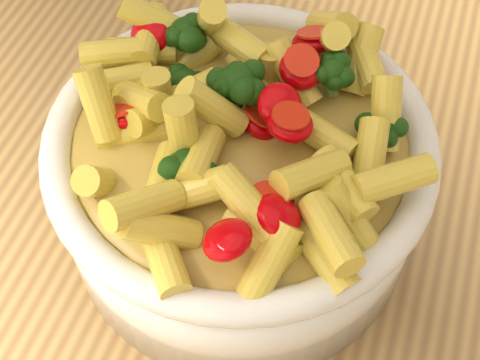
% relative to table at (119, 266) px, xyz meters
% --- Properties ---
extents(table, '(1.20, 0.80, 0.90)m').
position_rel_table_xyz_m(table, '(0.00, 0.00, 0.00)').
color(table, '#B1894C').
rests_on(table, ground).
extents(serving_bowl, '(0.25, 0.25, 0.11)m').
position_rel_table_xyz_m(serving_bowl, '(0.11, 0.02, 0.16)').
color(serving_bowl, white).
rests_on(serving_bowl, table).
extents(pasta_salad, '(0.20, 0.20, 0.04)m').
position_rel_table_xyz_m(pasta_salad, '(0.11, 0.02, 0.22)').
color(pasta_salad, '#FFDD50').
rests_on(pasta_salad, serving_bowl).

